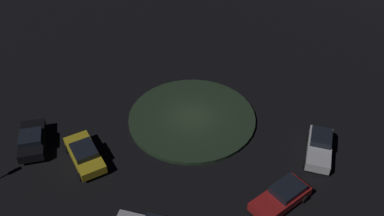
{
  "coord_description": "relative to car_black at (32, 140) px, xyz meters",
  "views": [
    {
      "loc": [
        -25.35,
        8.62,
        23.2
      ],
      "look_at": [
        0.0,
        0.0,
        1.22
      ],
      "focal_mm": 39.0,
      "sensor_mm": 36.0,
      "label": 1
    }
  ],
  "objects": [
    {
      "name": "car_white",
      "position": [
        -7.85,
        -20.74,
        0.0
      ],
      "size": [
        4.59,
        3.98,
        1.52
      ],
      "rotation": [
        0.0,
        0.0,
        2.52
      ],
      "color": "white",
      "rests_on": "ground_plane"
    },
    {
      "name": "car_black",
      "position": [
        0.0,
        0.0,
        0.0
      ],
      "size": [
        4.31,
        2.42,
        1.46
      ],
      "rotation": [
        0.0,
        0.0,
        -0.09
      ],
      "color": "black",
      "rests_on": "ground_plane"
    },
    {
      "name": "car_yellow",
      "position": [
        -2.82,
        -3.65,
        -0.04
      ],
      "size": [
        4.75,
        2.79,
        1.4
      ],
      "rotation": [
        0.0,
        0.0,
        0.19
      ],
      "color": "gold",
      "rests_on": "ground_plane"
    },
    {
      "name": "car_red",
      "position": [
        -11.16,
        -15.74,
        -0.03
      ],
      "size": [
        3.16,
        4.71,
        1.42
      ],
      "rotation": [
        0.0,
        0.0,
        1.91
      ],
      "color": "red",
      "rests_on": "ground_plane"
    },
    {
      "name": "roundabout_island",
      "position": [
        -0.82,
        -12.85,
        -0.62
      ],
      "size": [
        10.73,
        10.73,
        0.3
      ],
      "primitive_type": "cylinder",
      "color": "#263823",
      "rests_on": "ground_plane"
    },
    {
      "name": "ground_plane",
      "position": [
        -0.82,
        -12.85,
        -0.77
      ],
      "size": [
        119.16,
        119.16,
        0.0
      ],
      "primitive_type": "plane",
      "color": "black"
    }
  ]
}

